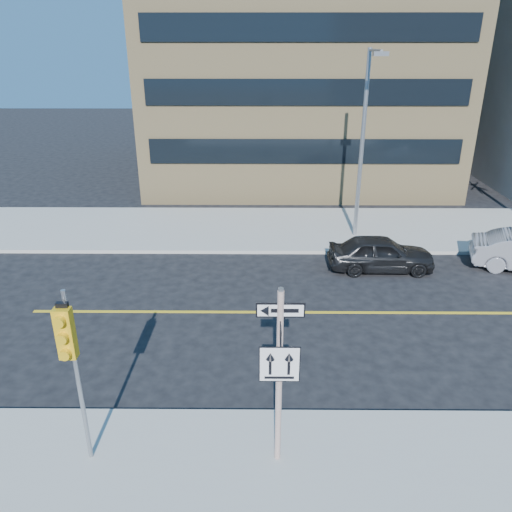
{
  "coord_description": "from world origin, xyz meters",
  "views": [
    {
      "loc": [
        -0.39,
        -10.62,
        8.33
      ],
      "look_at": [
        -0.51,
        4.0,
        2.05
      ],
      "focal_mm": 35.0,
      "sensor_mm": 36.0,
      "label": 1
    }
  ],
  "objects_px": {
    "traffic_signal": "(69,347)",
    "parked_car_a": "(381,253)",
    "sign_pole": "(279,369)",
    "streetlight_a": "(364,134)"
  },
  "relations": [
    {
      "from": "sign_pole",
      "to": "traffic_signal",
      "type": "distance_m",
      "value": 4.05
    },
    {
      "from": "streetlight_a",
      "to": "parked_car_a",
      "type": "bearing_deg",
      "value": -83.41
    },
    {
      "from": "sign_pole",
      "to": "traffic_signal",
      "type": "bearing_deg",
      "value": -177.89
    },
    {
      "from": "traffic_signal",
      "to": "sign_pole",
      "type": "bearing_deg",
      "value": 2.11
    },
    {
      "from": "traffic_signal",
      "to": "streetlight_a",
      "type": "relative_size",
      "value": 0.5
    },
    {
      "from": "sign_pole",
      "to": "traffic_signal",
      "type": "relative_size",
      "value": 1.02
    },
    {
      "from": "traffic_signal",
      "to": "parked_car_a",
      "type": "xyz_separation_m",
      "value": [
        8.38,
        10.13,
        -2.33
      ]
    },
    {
      "from": "sign_pole",
      "to": "streetlight_a",
      "type": "bearing_deg",
      "value": 73.23
    },
    {
      "from": "parked_car_a",
      "to": "traffic_signal",
      "type": "bearing_deg",
      "value": 140.8
    },
    {
      "from": "sign_pole",
      "to": "streetlight_a",
      "type": "relative_size",
      "value": 0.51
    }
  ]
}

